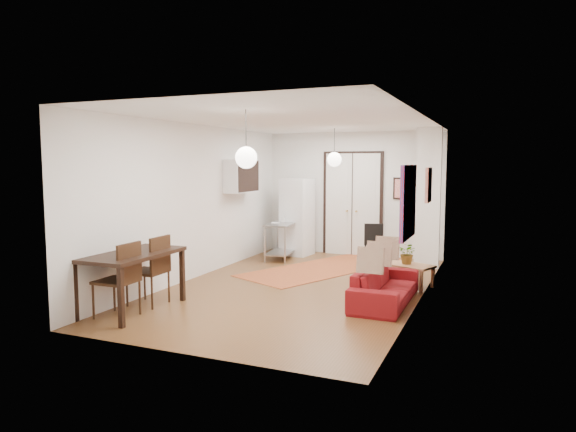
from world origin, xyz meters
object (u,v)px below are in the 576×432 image
at_px(kitchen_counter, 281,237).
at_px(dining_chair_far, 121,272).
at_px(sofa, 385,286).
at_px(dining_table, 131,259).
at_px(dining_chair_near, 152,263).
at_px(fridge, 297,217).
at_px(coffee_table, 407,267).
at_px(black_side_chair, 374,239).

xyz_separation_m(kitchen_counter, dining_chair_far, (-0.39, -4.84, 0.11)).
distance_m(sofa, dining_chair_far, 3.96).
relative_size(sofa, dining_table, 1.19).
bearing_deg(dining_chair_near, fridge, 172.47).
xyz_separation_m(coffee_table, black_side_chair, (-1.05, 1.96, 0.17)).
xyz_separation_m(sofa, dining_table, (-3.37, -1.83, 0.50)).
relative_size(dining_chair_near, black_side_chair, 1.21).
distance_m(kitchen_counter, black_side_chair, 2.10).
bearing_deg(kitchen_counter, dining_chair_far, -102.62).
xyz_separation_m(sofa, black_side_chair, (-0.93, 3.24, 0.24)).
bearing_deg(sofa, coffee_table, -5.19).
xyz_separation_m(kitchen_counter, dining_chair_near, (-0.39, -4.14, 0.11)).
xyz_separation_m(coffee_table, dining_table, (-3.50, -3.11, 0.43)).
relative_size(kitchen_counter, dining_table, 0.72).
bearing_deg(dining_table, dining_chair_near, 88.46).
height_order(dining_chair_far, black_side_chair, dining_chair_far).
height_order(fridge, dining_table, fridge).
height_order(sofa, kitchen_counter, kitchen_counter).
distance_m(fridge, dining_table, 5.29).
bearing_deg(fridge, black_side_chair, 1.47).
distance_m(kitchen_counter, dining_chair_far, 4.86).
relative_size(dining_table, dining_chair_far, 1.48).
height_order(kitchen_counter, dining_table, dining_table).
distance_m(dining_chair_far, black_side_chair, 5.84).
height_order(coffee_table, dining_table, dining_table).
bearing_deg(sofa, black_side_chair, 16.43).
height_order(sofa, dining_chair_far, dining_chair_far).
bearing_deg(black_side_chair, coffee_table, 104.19).
bearing_deg(coffee_table, dining_chair_near, -142.79).
bearing_deg(coffee_table, dining_table, -138.39).
height_order(kitchen_counter, black_side_chair, black_side_chair).
bearing_deg(coffee_table, fridge, 143.94).
bearing_deg(kitchen_counter, black_side_chair, 4.79).
xyz_separation_m(kitchen_counter, dining_table, (-0.40, -4.60, 0.26)).
relative_size(sofa, kitchen_counter, 1.67).
xyz_separation_m(fridge, dining_chair_near, (-0.53, -4.80, -0.28)).
height_order(sofa, black_side_chair, black_side_chair).
bearing_deg(dining_table, black_side_chair, 64.22).
relative_size(dining_table, dining_chair_near, 1.48).
xyz_separation_m(dining_chair_far, black_side_chair, (2.43, 5.30, -0.11)).
bearing_deg(sofa, kitchen_counter, 47.42).
xyz_separation_m(dining_table, dining_chair_near, (0.01, 0.46, -0.15)).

